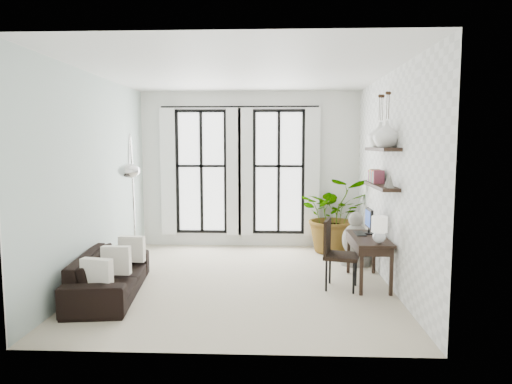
# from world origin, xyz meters

# --- Properties ---
(floor) EXTENTS (5.00, 5.00, 0.00)m
(floor) POSITION_xyz_m (0.00, 0.00, 0.00)
(floor) COLOR #C1B499
(floor) RESTS_ON ground
(ceiling) EXTENTS (5.00, 5.00, 0.00)m
(ceiling) POSITION_xyz_m (0.00, 0.00, 3.20)
(ceiling) COLOR white
(ceiling) RESTS_ON wall_back
(wall_left) EXTENTS (0.00, 5.00, 5.00)m
(wall_left) POSITION_xyz_m (-2.25, 0.00, 1.60)
(wall_left) COLOR #B0C4BB
(wall_left) RESTS_ON floor
(wall_right) EXTENTS (0.00, 5.00, 5.00)m
(wall_right) POSITION_xyz_m (2.25, 0.00, 1.60)
(wall_right) COLOR white
(wall_right) RESTS_ON floor
(wall_back) EXTENTS (4.50, 0.00, 4.50)m
(wall_back) POSITION_xyz_m (0.00, 2.50, 1.60)
(wall_back) COLOR white
(wall_back) RESTS_ON floor
(windows) EXTENTS (3.26, 0.13, 2.65)m
(windows) POSITION_xyz_m (-0.20, 2.43, 1.56)
(windows) COLOR white
(windows) RESTS_ON wall_back
(wall_shelves) EXTENTS (0.25, 1.30, 0.60)m
(wall_shelves) POSITION_xyz_m (2.11, -0.03, 1.73)
(wall_shelves) COLOR black
(wall_shelves) RESTS_ON wall_right
(sofa) EXTENTS (1.04, 2.12, 0.59)m
(sofa) POSITION_xyz_m (-1.80, -0.74, 0.30)
(sofa) COLOR black
(sofa) RESTS_ON floor
(throw_pillows) EXTENTS (0.40, 1.52, 0.40)m
(throw_pillows) POSITION_xyz_m (-1.70, -0.74, 0.50)
(throw_pillows) COLOR white
(throw_pillows) RESTS_ON sofa
(plant) EXTENTS (1.35, 1.17, 1.48)m
(plant) POSITION_xyz_m (1.69, 2.01, 0.74)
(plant) COLOR #2D7228
(plant) RESTS_ON floor
(desk) EXTENTS (0.52, 1.23, 1.12)m
(desk) POSITION_xyz_m (1.95, -0.12, 0.69)
(desk) COLOR black
(desk) RESTS_ON floor
(desk_chair) EXTENTS (0.59, 0.59, 1.02)m
(desk_chair) POSITION_xyz_m (1.42, -0.29, 0.58)
(desk_chair) COLOR black
(desk_chair) RESTS_ON floor
(arc_lamp) EXTENTS (0.72, 1.76, 2.28)m
(arc_lamp) POSITION_xyz_m (-1.70, 0.03, 1.77)
(arc_lamp) COLOR silver
(arc_lamp) RESTS_ON floor
(buddha) EXTENTS (0.52, 0.52, 0.94)m
(buddha) POSITION_xyz_m (1.95, 1.07, 0.39)
(buddha) COLOR gray
(buddha) RESTS_ON floor
(vase_a) EXTENTS (0.37, 0.37, 0.38)m
(vase_a) POSITION_xyz_m (2.11, -0.31, 2.27)
(vase_a) COLOR white
(vase_a) RESTS_ON shelf_upper
(vase_b) EXTENTS (0.37, 0.37, 0.38)m
(vase_b) POSITION_xyz_m (2.11, 0.09, 2.27)
(vase_b) COLOR white
(vase_b) RESTS_ON shelf_upper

